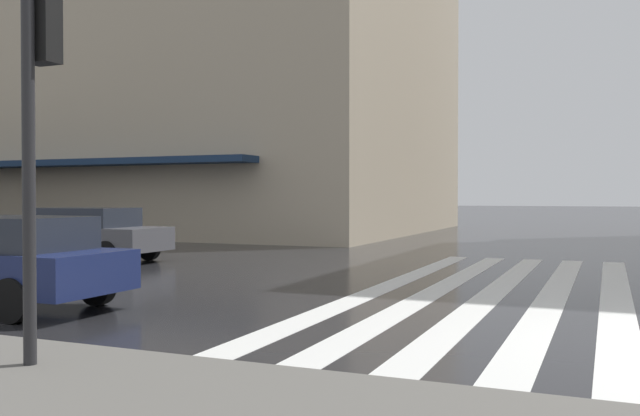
% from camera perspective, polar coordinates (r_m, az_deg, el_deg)
% --- Properties ---
extents(zebra_crossing, '(13.00, 6.50, 0.01)m').
position_cam_1_polar(zebra_crossing, '(12.81, 19.01, -6.75)').
color(zebra_crossing, silver).
rests_on(zebra_crossing, ground_plane).
extents(haussmann_block_mid, '(18.80, 22.46, 19.30)m').
position_cam_1_polar(haussmann_block_mid, '(36.39, -9.63, 13.27)').
color(haussmann_block_mid, tan).
rests_on(haussmann_block_mid, ground_plane).
extents(traffic_signal_post, '(0.44, 0.30, 3.68)m').
position_cam_1_polar(traffic_signal_post, '(7.06, -22.52, 9.71)').
color(traffic_signal_post, '#232326').
rests_on(traffic_signal_post, sidewalk_pavement).
extents(car_dark_grey, '(1.85, 4.10, 1.41)m').
position_cam_1_polar(car_dark_grey, '(19.01, -18.72, -1.95)').
color(car_dark_grey, '#4C4C51').
rests_on(car_dark_grey, ground_plane).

